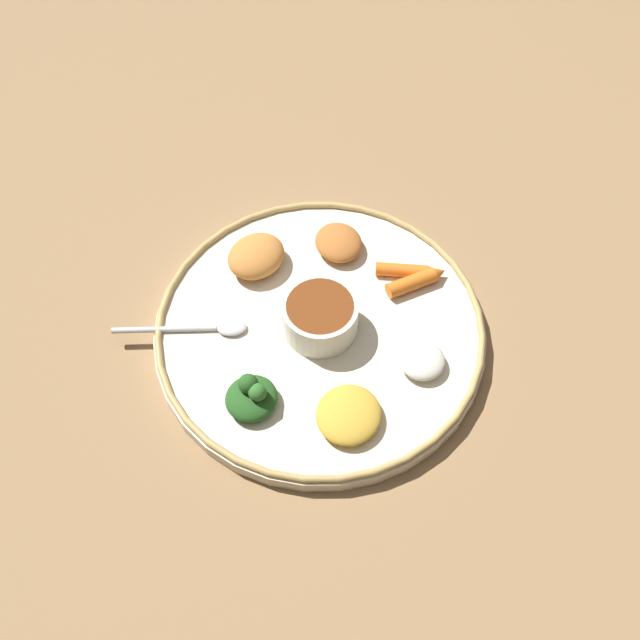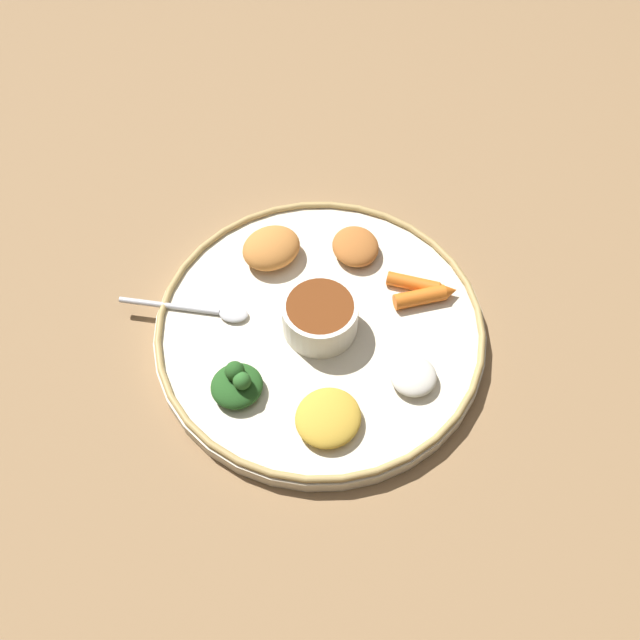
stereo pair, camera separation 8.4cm
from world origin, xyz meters
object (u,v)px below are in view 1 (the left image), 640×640
object	(u,v)px
center_bowl	(320,316)
greens_pile	(252,396)
carrot_near_spoon	(416,281)
carrot_outer	(407,271)
spoon	(202,328)

from	to	relation	value
center_bowl	greens_pile	size ratio (longest dim) A/B	1.16
center_bowl	carrot_near_spoon	size ratio (longest dim) A/B	1.11
greens_pile	carrot_near_spoon	distance (m)	0.24
greens_pile	carrot_near_spoon	xyz separation A→B (m)	(0.23, 0.09, -0.01)
carrot_near_spoon	carrot_outer	distance (m)	0.02
greens_pile	carrot_near_spoon	world-z (taller)	greens_pile
spoon	carrot_near_spoon	distance (m)	0.26
spoon	greens_pile	size ratio (longest dim) A/B	2.05
center_bowl	carrot_near_spoon	bearing A→B (deg)	9.78
carrot_near_spoon	carrot_outer	bearing A→B (deg)	102.84
center_bowl	carrot_outer	world-z (taller)	center_bowl
spoon	greens_pile	distance (m)	0.11
center_bowl	carrot_near_spoon	world-z (taller)	center_bowl
center_bowl	greens_pile	distance (m)	0.12
carrot_outer	carrot_near_spoon	bearing A→B (deg)	-77.16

